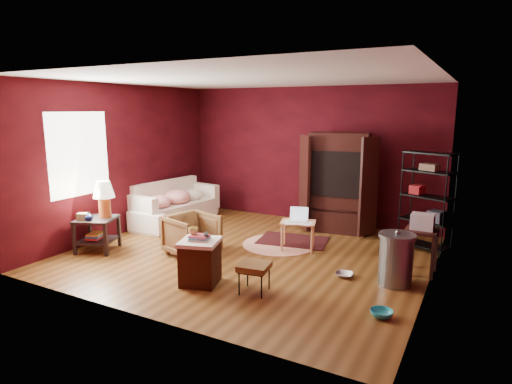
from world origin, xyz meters
TOP-DOWN VIEW (x-y plane):
  - room at (-0.04, -0.01)m, footprint 5.54×5.04m
  - sofa at (-2.31, 0.95)m, footprint 0.62×2.04m
  - armchair at (-0.80, -0.50)m, footprint 0.83×0.86m
  - pet_bowl_steel at (1.67, -0.25)m, footprint 0.25×0.08m
  - pet_bowl_turquoise at (2.39, -1.20)m, footprint 0.27×0.16m
  - vase at (-2.31, -1.25)m, footprint 0.18×0.18m
  - mug at (-0.09, -1.41)m, footprint 0.15×0.14m
  - side_table at (-2.30, -1.01)m, footprint 0.77×0.77m
  - sofa_cushions at (-2.34, 0.94)m, footprint 1.00×1.98m
  - hamper at (0.00, -1.40)m, footprint 0.63×0.63m
  - footstool at (0.78, -1.30)m, footprint 0.43×0.43m
  - rug_round at (0.22, 0.64)m, footprint 1.36×1.36m
  - rug_oriental at (0.35, 0.95)m, footprint 1.33×1.00m
  - laptop_desk at (0.61, 0.56)m, footprint 0.66×0.57m
  - tv_armoire at (0.84, 1.98)m, footprint 1.49×0.91m
  - wire_shelving at (2.50, 1.55)m, footprint 0.88×0.64m
  - small_stand at (2.58, 0.41)m, footprint 0.44×0.44m
  - trash_can at (2.34, -0.17)m, footprint 0.50×0.50m

SIDE VIEW (x-z plane):
  - rug_round at x=0.22m, z-range 0.00..0.01m
  - rug_oriental at x=0.35m, z-range 0.01..0.02m
  - pet_bowl_steel at x=1.67m, z-range 0.00..0.25m
  - pet_bowl_turquoise at x=2.39m, z-range 0.00..0.26m
  - hamper at x=0.00m, z-range -0.03..0.67m
  - footstool at x=0.78m, z-range 0.14..0.53m
  - trash_can at x=2.34m, z-range -0.02..0.75m
  - armchair at x=-0.80m, z-range 0.00..0.74m
  - sofa_cushions at x=-2.34m, z-range -0.01..0.79m
  - sofa at x=-2.31m, z-range 0.00..0.80m
  - laptop_desk at x=0.61m, z-range 0.08..0.79m
  - vase at x=-2.31m, z-range 0.56..0.70m
  - small_stand at x=2.58m, z-range 0.22..1.10m
  - side_table at x=-2.30m, z-range 0.12..1.29m
  - mug at x=-0.09m, z-range 0.68..0.81m
  - wire_shelving at x=2.50m, z-range 0.08..1.74m
  - tv_armoire at x=0.84m, z-range 0.04..1.95m
  - room at x=-0.04m, z-range -0.02..2.82m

